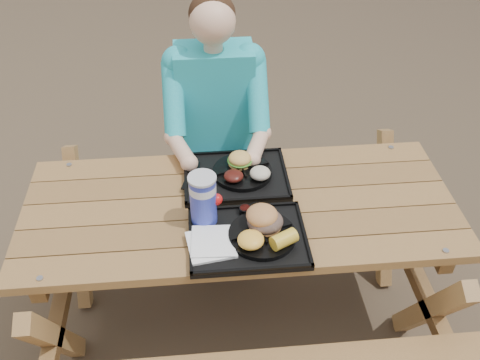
{
  "coord_description": "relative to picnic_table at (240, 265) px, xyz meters",
  "views": [
    {
      "loc": [
        -0.15,
        -1.65,
        2.23
      ],
      "look_at": [
        0.0,
        0.0,
        0.88
      ],
      "focal_mm": 40.0,
      "sensor_mm": 36.0,
      "label": 1
    }
  ],
  "objects": [
    {
      "name": "tray_far",
      "position": [
        -0.0,
        0.17,
        0.39
      ],
      "size": [
        0.45,
        0.35,
        0.02
      ],
      "primitive_type": "cube",
      "color": "black",
      "rests_on": "picnic_table"
    },
    {
      "name": "condiment_mustard",
      "position": [
        0.06,
        -0.08,
        0.41
      ],
      "size": [
        0.05,
        0.05,
        0.03
      ],
      "primitive_type": "cylinder",
      "color": "gold",
      "rests_on": "tray_near"
    },
    {
      "name": "tray_near",
      "position": [
        0.01,
        -0.21,
        0.39
      ],
      "size": [
        0.45,
        0.35,
        0.02
      ],
      "primitive_type": "cube",
      "color": "black",
      "rests_on": "picnic_table"
    },
    {
      "name": "picnic_table",
      "position": [
        0.0,
        0.0,
        0.0
      ],
      "size": [
        1.8,
        1.49,
        0.75
      ],
      "primitive_type": null,
      "color": "#999999",
      "rests_on": "ground"
    },
    {
      "name": "ground",
      "position": [
        0.0,
        0.0,
        -0.38
      ],
      "size": [
        60.0,
        60.0,
        0.0
      ],
      "primitive_type": "plane",
      "color": "#999999",
      "rests_on": "ground"
    },
    {
      "name": "plate_near",
      "position": [
        0.07,
        -0.22,
        0.41
      ],
      "size": [
        0.26,
        0.26,
        0.02
      ],
      "primitive_type": "cylinder",
      "color": "black",
      "rests_on": "tray_near"
    },
    {
      "name": "diner",
      "position": [
        -0.06,
        0.66,
        0.27
      ],
      "size": [
        0.48,
        0.84,
        1.28
      ],
      "primitive_type": null,
      "color": "#1B9CBD",
      "rests_on": "ground"
    },
    {
      "name": "potato_salad",
      "position": [
        0.1,
        0.12,
        0.44
      ],
      "size": [
        0.09,
        0.09,
        0.05
      ],
      "primitive_type": "ellipsoid",
      "color": "beige",
      "rests_on": "plate_far"
    },
    {
      "name": "burger",
      "position": [
        0.02,
        0.22,
        0.46
      ],
      "size": [
        0.1,
        0.1,
        0.09
      ],
      "primitive_type": null,
      "color": "#ECB153",
      "rests_on": "plate_far"
    },
    {
      "name": "napkin_stack",
      "position": [
        -0.13,
        -0.25,
        0.4
      ],
      "size": [
        0.19,
        0.19,
        0.02
      ],
      "primitive_type": "cube",
      "rotation": [
        0.0,
        0.0,
        0.15
      ],
      "color": "white",
      "rests_on": "tray_near"
    },
    {
      "name": "cutlery_far",
      "position": [
        -0.18,
        0.18,
        0.4
      ],
      "size": [
        0.05,
        0.18,
        0.01
      ],
      "primitive_type": "cube",
      "rotation": [
        0.0,
        0.0,
        -0.11
      ],
      "color": "black",
      "rests_on": "tray_far"
    },
    {
      "name": "soda_cup",
      "position": [
        -0.15,
        -0.1,
        0.5
      ],
      "size": [
        0.1,
        0.1,
        0.21
      ],
      "primitive_type": "cylinder",
      "color": "#1624AA",
      "rests_on": "tray_near"
    },
    {
      "name": "condiment_bbq",
      "position": [
        0.01,
        -0.08,
        0.41
      ],
      "size": [
        0.05,
        0.05,
        0.03
      ],
      "primitive_type": "cylinder",
      "color": "black",
      "rests_on": "tray_near"
    },
    {
      "name": "mac_cheese",
      "position": [
        0.02,
        -0.27,
        0.44
      ],
      "size": [
        0.1,
        0.1,
        0.05
      ],
      "primitive_type": "ellipsoid",
      "color": "yellow",
      "rests_on": "plate_near"
    },
    {
      "name": "baked_beans",
      "position": [
        -0.02,
        0.12,
        0.43
      ],
      "size": [
        0.08,
        0.08,
        0.04
      ],
      "primitive_type": "ellipsoid",
      "color": "#46130E",
      "rests_on": "plate_far"
    },
    {
      "name": "corn_cob",
      "position": [
        0.14,
        -0.28,
        0.44
      ],
      "size": [
        0.13,
        0.13,
        0.06
      ],
      "primitive_type": null,
      "rotation": [
        0.0,
        0.0,
        0.48
      ],
      "color": "yellow",
      "rests_on": "plate_near"
    },
    {
      "name": "plate_far",
      "position": [
        0.03,
        0.18,
        0.41
      ],
      "size": [
        0.26,
        0.26,
        0.02
      ],
      "primitive_type": "cylinder",
      "color": "black",
      "rests_on": "tray_far"
    },
    {
      "name": "sandwich",
      "position": [
        0.08,
        -0.18,
        0.48
      ],
      "size": [
        0.13,
        0.13,
        0.13
      ],
      "primitive_type": null,
      "color": "#C37F44",
      "rests_on": "plate_near"
    }
  ]
}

